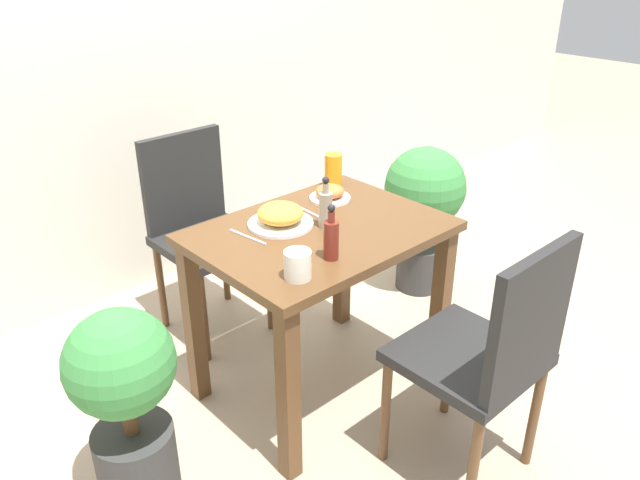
{
  "coord_description": "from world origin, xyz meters",
  "views": [
    {
      "loc": [
        -1.4,
        -1.52,
        1.71
      ],
      "look_at": [
        0.0,
        0.0,
        0.67
      ],
      "focal_mm": 35.0,
      "sensor_mm": 36.0,
      "label": 1
    }
  ],
  "objects": [
    {
      "name": "wall_back",
      "position": [
        0.0,
        1.28,
        1.3
      ],
      "size": [
        8.0,
        0.05,
        2.6
      ],
      "color": "beige",
      "rests_on": "ground_plane"
    },
    {
      "name": "dining_table",
      "position": [
        0.0,
        0.0,
        0.59
      ],
      "size": [
        0.9,
        0.67,
        0.72
      ],
      "color": "brown",
      "rests_on": "ground_plane"
    },
    {
      "name": "ground_plane",
      "position": [
        0.0,
        0.0,
        0.0
      ],
      "size": [
        16.0,
        16.0,
        0.0
      ],
      "primitive_type": "plane",
      "color": "tan"
    },
    {
      "name": "side_plate",
      "position": [
        0.21,
        0.17,
        0.75
      ],
      "size": [
        0.17,
        0.17,
        0.06
      ],
      "color": "white",
      "rests_on": "dining_table"
    },
    {
      "name": "spoon_utensil",
      "position": [
        0.06,
        0.12,
        0.73
      ],
      "size": [
        0.02,
        0.17,
        0.0
      ],
      "rotation": [
        0.0,
        0.0,
        1.52
      ],
      "color": "silver",
      "rests_on": "dining_table"
    },
    {
      "name": "fork_utensil",
      "position": [
        -0.24,
        0.12,
        0.73
      ],
      "size": [
        0.03,
        0.18,
        0.0
      ],
      "rotation": [
        0.0,
        0.0,
        1.7
      ],
      "color": "silver",
      "rests_on": "dining_table"
    },
    {
      "name": "chair_far",
      "position": [
        -0.07,
        0.72,
        0.52
      ],
      "size": [
        0.42,
        0.42,
        0.91
      ],
      "color": "black",
      "rests_on": "ground_plane"
    },
    {
      "name": "chair_near",
      "position": [
        0.07,
        -0.71,
        0.52
      ],
      "size": [
        0.42,
        0.42,
        0.91
      ],
      "rotation": [
        0.0,
        0.0,
        3.14
      ],
      "color": "black",
      "rests_on": "ground_plane"
    },
    {
      "name": "sauce_bottle",
      "position": [
        -0.13,
        -0.2,
        0.8
      ],
      "size": [
        0.05,
        0.05,
        0.2
      ],
      "color": "maroon",
      "rests_on": "dining_table"
    },
    {
      "name": "food_plate",
      "position": [
        -0.09,
        0.12,
        0.76
      ],
      "size": [
        0.24,
        0.24,
        0.09
      ],
      "color": "white",
      "rests_on": "dining_table"
    },
    {
      "name": "potted_plant_left",
      "position": [
        -0.82,
        -0.01,
        0.41
      ],
      "size": [
        0.34,
        0.34,
        0.71
      ],
      "color": "#333333",
      "rests_on": "ground_plane"
    },
    {
      "name": "condiment_bottle",
      "position": [
        0.02,
        -0.01,
        0.8
      ],
      "size": [
        0.05,
        0.05,
        0.2
      ],
      "color": "gray",
      "rests_on": "dining_table"
    },
    {
      "name": "juice_glass",
      "position": [
        0.33,
        0.27,
        0.79
      ],
      "size": [
        0.07,
        0.07,
        0.14
      ],
      "color": "orange",
      "rests_on": "dining_table"
    },
    {
      "name": "potted_plant_right",
      "position": [
        0.93,
        0.24,
        0.49
      ],
      "size": [
        0.4,
        0.4,
        0.77
      ],
      "color": "#333333",
      "rests_on": "ground_plane"
    },
    {
      "name": "drink_cup",
      "position": [
        -0.3,
        -0.22,
        0.77
      ],
      "size": [
        0.09,
        0.09,
        0.09
      ],
      "color": "silver",
      "rests_on": "dining_table"
    }
  ]
}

